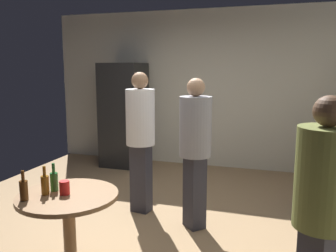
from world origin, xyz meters
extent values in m
cube|color=#9E7C56|center=(0.00, 0.00, -0.05)|extent=(5.20, 5.20, 0.10)
cube|color=beige|center=(0.00, 2.63, 1.35)|extent=(5.32, 0.06, 2.70)
cube|color=black|center=(-1.21, 2.20, 0.90)|extent=(0.70, 0.65, 1.80)
cube|color=#262628|center=(-1.00, 1.86, 0.99)|extent=(0.03, 0.03, 0.60)
cylinder|color=olive|center=(-0.16, -1.11, 0.35)|extent=(0.10, 0.10, 0.70)
cylinder|color=olive|center=(-0.16, -1.11, 0.72)|extent=(0.80, 0.80, 0.03)
cylinder|color=#8C5919|center=(-0.32, -1.17, 0.81)|extent=(0.06, 0.06, 0.15)
cylinder|color=#8C5919|center=(-0.32, -1.17, 0.93)|extent=(0.02, 0.02, 0.08)
cylinder|color=#593314|center=(-0.40, -1.33, 0.81)|extent=(0.06, 0.06, 0.15)
cylinder|color=#593314|center=(-0.40, -1.33, 0.93)|extent=(0.02, 0.02, 0.08)
cylinder|color=#26662D|center=(-0.30, -1.08, 0.81)|extent=(0.06, 0.06, 0.15)
cylinder|color=#26662D|center=(-0.30, -1.08, 0.93)|extent=(0.02, 0.02, 0.08)
cylinder|color=red|center=(-0.17, -1.13, 0.79)|extent=(0.08, 0.08, 0.11)
cube|color=#2D2D38|center=(0.58, 0.14, 0.40)|extent=(0.28, 0.28, 0.80)
cylinder|color=gray|center=(0.58, 0.14, 1.11)|extent=(0.48, 0.48, 0.63)
sphere|color=tan|center=(0.58, 0.14, 1.53)|extent=(0.19, 0.19, 0.19)
cylinder|color=olive|center=(1.69, -1.22, 1.08)|extent=(0.47, 0.47, 0.61)
sphere|color=brown|center=(1.69, -1.22, 1.48)|extent=(0.18, 0.18, 0.18)
cube|color=#2D2D38|center=(-0.14, 0.37, 0.41)|extent=(0.24, 0.20, 0.83)
cylinder|color=white|center=(-0.14, 0.37, 1.15)|extent=(0.39, 0.39, 0.65)
sphere|color=#8C6647|center=(-0.14, 0.37, 1.58)|extent=(0.20, 0.20, 0.20)
camera|label=1|loc=(1.43, -3.41, 1.73)|focal=37.76mm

